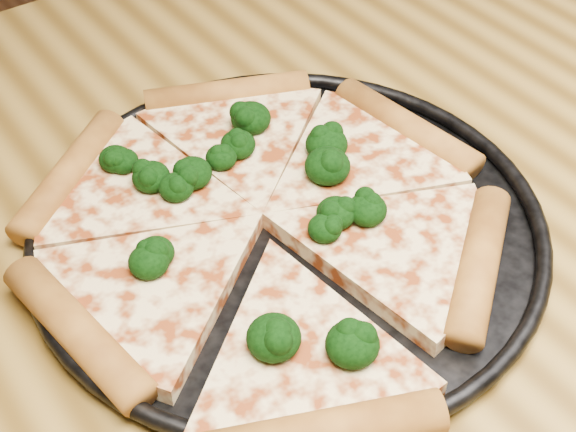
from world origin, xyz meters
TOP-DOWN VIEW (x-y plane):
  - dining_table at (0.00, 0.00)m, footprint 1.20×0.90m
  - pizza_pan at (-0.10, 0.08)m, footprint 0.33×0.33m
  - pizza at (-0.11, 0.08)m, footprint 0.31×0.34m
  - broccoli_florets at (-0.11, 0.09)m, footprint 0.18×0.24m

SIDE VIEW (x-z plane):
  - dining_table at x=0.00m, z-range 0.28..1.03m
  - pizza_pan at x=-0.10m, z-range 0.75..0.77m
  - pizza at x=-0.11m, z-range 0.75..0.78m
  - broccoli_florets at x=-0.11m, z-range 0.76..0.79m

